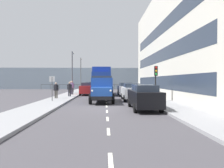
{
  "coord_description": "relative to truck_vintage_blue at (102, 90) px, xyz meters",
  "views": [
    {
      "loc": [
        0.15,
        14.16,
        2.02
      ],
      "look_at": [
        -0.73,
        -8.93,
        1.59
      ],
      "focal_mm": 30.85,
      "sensor_mm": 36.0,
      "label": 1
    }
  ],
  "objects": [
    {
      "name": "pedestrian_couple_b",
      "position": [
        4.74,
        -10.42,
        0.01
      ],
      "size": [
        0.53,
        0.34,
        1.75
      ],
      "color": "#4C473D",
      "rests_on": "sidewalk_right"
    },
    {
      "name": "pedestrian_couple_a",
      "position": [
        4.83,
        -12.91,
        -0.07
      ],
      "size": [
        0.53,
        0.34,
        1.64
      ],
      "color": "#4C473D",
      "rests_on": "sidewalk_right"
    },
    {
      "name": "pedestrian_with_bag",
      "position": [
        3.89,
        -5.08,
        -0.05
      ],
      "size": [
        0.53,
        0.34,
        1.66
      ],
      "color": "black",
      "rests_on": "sidewalk_right"
    },
    {
      "name": "seawall_railing",
      "position": [
        -0.4,
        -24.68,
        -0.26
      ],
      "size": [
        28.08,
        0.08,
        1.2
      ],
      "color": "#4C5156",
      "rests_on": "ground_plane"
    },
    {
      "name": "pedestrian_in_dark_coat",
      "position": [
        4.1,
        -8.07,
        0.05
      ],
      "size": [
        0.53,
        0.34,
        1.82
      ],
      "color": "#383342",
      "rests_on": "sidewalk_right"
    },
    {
      "name": "street_sign",
      "position": [
        4.57,
        -0.1,
        0.5
      ],
      "size": [
        0.5,
        0.07,
        2.25
      ],
      "color": "#4C4C4C",
      "rests_on": "sidewalk_right"
    },
    {
      "name": "car_silver_kerbside_2",
      "position": [
        -2.97,
        -7.3,
        -0.28
      ],
      "size": [
        1.88,
        4.4,
        1.72
      ],
      "color": "#B7BABF",
      "rests_on": "ground_plane"
    },
    {
      "name": "sea_horizon",
      "position": [
        -0.4,
        -28.28,
        1.32
      ],
      "size": [
        80.0,
        0.8,
        5.0
      ],
      "primitive_type": "cube",
      "color": "#8C9EAD",
      "rests_on": "ground_plane"
    },
    {
      "name": "sidewalk_right",
      "position": [
        4.44,
        -5.17,
        -1.1
      ],
      "size": [
        2.65,
        40.23,
        0.15
      ],
      "primitive_type": "cube",
      "color": "gray",
      "rests_on": "ground_plane"
    },
    {
      "name": "car_red_oppositeside_0",
      "position": [
        2.16,
        -9.03,
        -0.28
      ],
      "size": [
        1.86,
        4.07,
        1.72
      ],
      "color": "#B21E1E",
      "rests_on": "ground_plane"
    },
    {
      "name": "car_teal_oppositeside_1",
      "position": [
        2.16,
        -15.28,
        -0.28
      ],
      "size": [
        1.93,
        4.55,
        1.72
      ],
      "color": "#1E6670",
      "rests_on": "ground_plane"
    },
    {
      "name": "sidewalk_left",
      "position": [
        -5.24,
        -5.17,
        -1.1
      ],
      "size": [
        2.65,
        40.23,
        0.15
      ],
      "primitive_type": "cube",
      "color": "gray",
      "rests_on": "ground_plane"
    },
    {
      "name": "car_grey_oppositeside_2",
      "position": [
        2.16,
        -22.17,
        -0.28
      ],
      "size": [
        1.88,
        4.56,
        1.72
      ],
      "color": "slate",
      "rests_on": "ground_plane"
    },
    {
      "name": "traffic_light_near",
      "position": [
        -4.99,
        0.06,
        1.29
      ],
      "size": [
        0.28,
        0.41,
        3.2
      ],
      "color": "black",
      "rests_on": "sidewalk_left"
    },
    {
      "name": "car_white_kerbside_1",
      "position": [
        -2.97,
        -1.84,
        -0.28
      ],
      "size": [
        1.83,
        4.15,
        1.72
      ],
      "color": "white",
      "rests_on": "ground_plane"
    },
    {
      "name": "car_black_kerbside_near",
      "position": [
        -2.97,
        4.5,
        -0.28
      ],
      "size": [
        1.81,
        4.43,
        1.72
      ],
      "color": "black",
      "rests_on": "ground_plane"
    },
    {
      "name": "lamp_post_promenade",
      "position": [
        4.33,
        -9.83,
        2.57
      ],
      "size": [
        0.32,
        1.14,
        5.98
      ],
      "color": "#59595B",
      "rests_on": "sidewalk_right"
    },
    {
      "name": "pedestrian_strolling",
      "position": [
        4.85,
        -2.66,
        -0.05
      ],
      "size": [
        0.53,
        0.34,
        1.66
      ],
      "color": "#4C473D",
      "rests_on": "sidewalk_right"
    },
    {
      "name": "ground_plane",
      "position": [
        -0.4,
        -5.17,
        -1.18
      ],
      "size": [
        80.0,
        80.0,
        0.0
      ],
      "primitive_type": "plane",
      "color": "#423F44"
    },
    {
      "name": "road_centreline_markings",
      "position": [
        -0.4,
        -4.76,
        -1.17
      ],
      "size": [
        0.12,
        36.35,
        0.01
      ],
      "color": "silver",
      "rests_on": "ground_plane"
    },
    {
      "name": "lamp_post_far",
      "position": [
        4.49,
        -20.82,
        2.78
      ],
      "size": [
        0.32,
        1.14,
        6.38
      ],
      "color": "#59595B",
      "rests_on": "sidewalk_right"
    },
    {
      "name": "truck_vintage_blue",
      "position": [
        0.0,
        0.0,
        0.0
      ],
      "size": [
        2.17,
        5.64,
        2.43
      ],
      "color": "black",
      "rests_on": "ground_plane"
    },
    {
      "name": "lorry_cargo_blue",
      "position": [
        0.17,
        -9.93,
        0.9
      ],
      "size": [
        2.58,
        8.2,
        3.87
      ],
      "color": "#193899",
      "rests_on": "ground_plane"
    },
    {
      "name": "building_terrace",
      "position": [
        -9.67,
        -4.56,
        5.19
      ],
      "size": [
        6.23,
        27.45,
        12.75
      ],
      "color": "beige",
      "rests_on": "ground_plane"
    }
  ]
}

